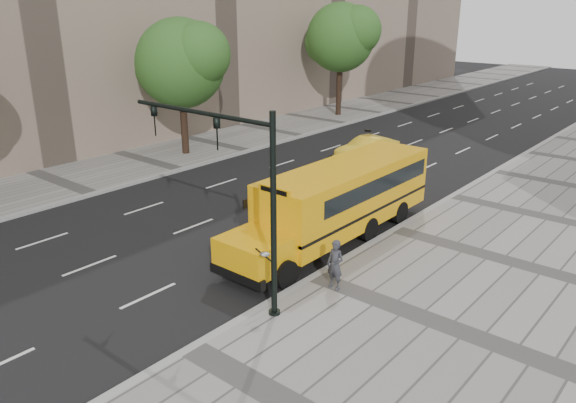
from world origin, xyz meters
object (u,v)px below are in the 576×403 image
Objects in this scene: tree_b at (181,63)px; traffic_signal at (238,182)px; taxi_near at (298,203)px; tree_c at (341,37)px; school_bus at (342,196)px; taxi_far at (367,149)px; pedestrian at (335,265)px.

tree_b is 19.14m from traffic_signal.
tree_c is at bearing 105.33° from taxi_near.
school_bus is (14.90, -21.09, -4.72)m from tree_c.
traffic_signal reaches higher than taxi_far.
traffic_signal is (0.69, -6.58, 2.33)m from school_bus.
traffic_signal is at bearing -80.50° from taxi_near.
traffic_signal reaches higher than pedestrian.
tree_b reaches higher than school_bus.
tree_b is 0.72× the size of school_bus.
tree_c is at bearing 143.88° from taxi_far.
school_bus is at bearing 96.00° from traffic_signal.
traffic_signal is at bearing -84.00° from school_bus.
school_bus is 7.01m from traffic_signal.
pedestrian is (17.46, -25.16, -5.47)m from tree_c.
traffic_signal is (-1.87, -2.52, 3.09)m from pedestrian.
tree_b is at bearing 157.38° from pedestrian.
pedestrian is at bearing -57.76° from school_bus.
tree_b is 1.94× the size of taxi_far.
tree_b is 16.03m from school_bus.
taxi_near reaches higher than taxi_far.
tree_b is 1.83× the size of taxi_near.
pedestrian is (17.46, -8.47, -4.72)m from tree_b.
school_bus is (14.90, -4.41, -3.96)m from tree_b.
school_bus is at bearing -54.77° from tree_c.
tree_c is at bearing 89.99° from tree_b.
tree_b is at bearing 163.51° from school_bus.
taxi_near is 10.92m from taxi_far.
school_bus is at bearing -50.58° from taxi_far.
pedestrian is at bearing -55.24° from tree_c.
school_bus reaches higher than taxi_near.
tree_b reaches higher than taxi_near.
taxi_near is 0.72× the size of traffic_signal.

